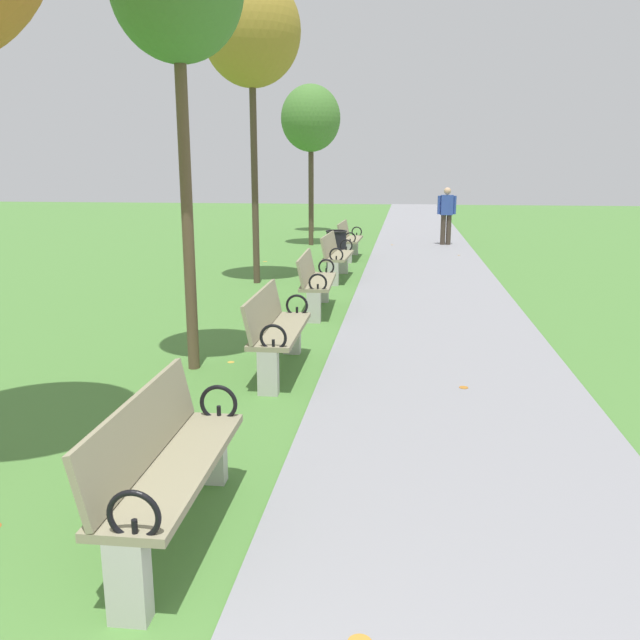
{
  "coord_description": "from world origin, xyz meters",
  "views": [
    {
      "loc": [
        0.85,
        -0.46,
        2.2
      ],
      "look_at": [
        -0.05,
        6.51,
        0.55
      ],
      "focal_mm": 36.65,
      "sensor_mm": 36.0,
      "label": 1
    }
  ],
  "objects_px": {
    "tree_5": "(312,117)",
    "tree_3": "(251,32)",
    "park_bench_3": "(276,329)",
    "park_bench_4": "(315,281)",
    "pedestrian_walking": "(447,213)",
    "park_bench_6": "(349,239)",
    "tree_4": "(311,119)",
    "trash_bin": "(336,249)",
    "park_bench_2": "(167,464)",
    "park_bench_5": "(336,255)"
  },
  "relations": [
    {
      "from": "tree_5",
      "to": "tree_3",
      "type": "bearing_deg",
      "value": -87.9
    },
    {
      "from": "park_bench_3",
      "to": "park_bench_4",
      "type": "bearing_deg",
      "value": 90.0
    },
    {
      "from": "park_bench_4",
      "to": "pedestrian_walking",
      "type": "height_order",
      "value": "pedestrian_walking"
    },
    {
      "from": "park_bench_4",
      "to": "tree_5",
      "type": "bearing_deg",
      "value": 98.3
    },
    {
      "from": "park_bench_4",
      "to": "tree_3",
      "type": "relative_size",
      "value": 0.29
    },
    {
      "from": "park_bench_6",
      "to": "tree_5",
      "type": "xyz_separation_m",
      "value": [
        -1.86,
        6.64,
        3.35
      ]
    },
    {
      "from": "pedestrian_walking",
      "to": "tree_5",
      "type": "bearing_deg",
      "value": 141.76
    },
    {
      "from": "tree_5",
      "to": "pedestrian_walking",
      "type": "height_order",
      "value": "tree_5"
    },
    {
      "from": "tree_4",
      "to": "trash_bin",
      "type": "bearing_deg",
      "value": -74.62
    },
    {
      "from": "park_bench_4",
      "to": "tree_3",
      "type": "height_order",
      "value": "tree_3"
    },
    {
      "from": "park_bench_2",
      "to": "trash_bin",
      "type": "distance_m",
      "value": 10.99
    },
    {
      "from": "park_bench_5",
      "to": "tree_5",
      "type": "xyz_separation_m",
      "value": [
        -1.86,
        9.68,
        3.35
      ]
    },
    {
      "from": "park_bench_2",
      "to": "tree_5",
      "type": "distance_m",
      "value": 19.57
    },
    {
      "from": "park_bench_3",
      "to": "tree_4",
      "type": "distance_m",
      "value": 12.42
    },
    {
      "from": "park_bench_2",
      "to": "pedestrian_walking",
      "type": "xyz_separation_m",
      "value": [
        2.52,
        15.74,
        0.44
      ]
    },
    {
      "from": "pedestrian_walking",
      "to": "park_bench_2",
      "type": "bearing_deg",
      "value": -99.09
    },
    {
      "from": "park_bench_3",
      "to": "park_bench_5",
      "type": "relative_size",
      "value": 0.99
    },
    {
      "from": "park_bench_4",
      "to": "pedestrian_walking",
      "type": "xyz_separation_m",
      "value": [
        2.52,
        9.29,
        0.44
      ]
    },
    {
      "from": "park_bench_2",
      "to": "tree_5",
      "type": "xyz_separation_m",
      "value": [
        -1.86,
        19.19,
        3.35
      ]
    },
    {
      "from": "tree_5",
      "to": "park_bench_5",
      "type": "bearing_deg",
      "value": -79.13
    },
    {
      "from": "tree_4",
      "to": "pedestrian_walking",
      "type": "distance_m",
      "value": 4.66
    },
    {
      "from": "tree_5",
      "to": "trash_bin",
      "type": "height_order",
      "value": "tree_5"
    },
    {
      "from": "trash_bin",
      "to": "park_bench_2",
      "type": "bearing_deg",
      "value": -89.23
    },
    {
      "from": "park_bench_6",
      "to": "pedestrian_walking",
      "type": "bearing_deg",
      "value": 51.74
    },
    {
      "from": "park_bench_6",
      "to": "tree_4",
      "type": "relative_size",
      "value": 0.36
    },
    {
      "from": "tree_5",
      "to": "pedestrian_walking",
      "type": "bearing_deg",
      "value": -38.24
    },
    {
      "from": "park_bench_4",
      "to": "trash_bin",
      "type": "bearing_deg",
      "value": 91.86
    },
    {
      "from": "park_bench_2",
      "to": "tree_5",
      "type": "height_order",
      "value": "tree_5"
    },
    {
      "from": "park_bench_5",
      "to": "tree_4",
      "type": "bearing_deg",
      "value": 102.96
    },
    {
      "from": "tree_3",
      "to": "park_bench_6",
      "type": "bearing_deg",
      "value": 68.03
    },
    {
      "from": "tree_4",
      "to": "tree_5",
      "type": "xyz_separation_m",
      "value": [
        -0.52,
        3.87,
        0.33
      ]
    },
    {
      "from": "park_bench_3",
      "to": "tree_3",
      "type": "xyz_separation_m",
      "value": [
        -1.48,
        5.53,
        4.07
      ]
    },
    {
      "from": "trash_bin",
      "to": "tree_5",
      "type": "bearing_deg",
      "value": 101.79
    },
    {
      "from": "park_bench_3",
      "to": "park_bench_6",
      "type": "relative_size",
      "value": 1.0
    },
    {
      "from": "tree_4",
      "to": "trash_bin",
      "type": "xyz_separation_m",
      "value": [
        1.19,
        -4.33,
        -3.08
      ]
    },
    {
      "from": "park_bench_5",
      "to": "tree_5",
      "type": "height_order",
      "value": "tree_5"
    },
    {
      "from": "park_bench_5",
      "to": "tree_3",
      "type": "height_order",
      "value": "tree_3"
    },
    {
      "from": "park_bench_2",
      "to": "trash_bin",
      "type": "bearing_deg",
      "value": 90.77
    },
    {
      "from": "pedestrian_walking",
      "to": "park_bench_3",
      "type": "bearing_deg",
      "value": -101.48
    },
    {
      "from": "tree_4",
      "to": "tree_5",
      "type": "relative_size",
      "value": 0.96
    },
    {
      "from": "tree_5",
      "to": "tree_4",
      "type": "bearing_deg",
      "value": -82.32
    },
    {
      "from": "park_bench_5",
      "to": "park_bench_6",
      "type": "bearing_deg",
      "value": 90.0
    },
    {
      "from": "park_bench_6",
      "to": "pedestrian_walking",
      "type": "distance_m",
      "value": 4.09
    },
    {
      "from": "park_bench_3",
      "to": "park_bench_4",
      "type": "relative_size",
      "value": 0.99
    },
    {
      "from": "park_bench_3",
      "to": "park_bench_6",
      "type": "distance_m",
      "value": 9.2
    },
    {
      "from": "trash_bin",
      "to": "park_bench_5",
      "type": "bearing_deg",
      "value": -84.33
    },
    {
      "from": "park_bench_2",
      "to": "park_bench_4",
      "type": "bearing_deg",
      "value": 90.0
    },
    {
      "from": "tree_4",
      "to": "park_bench_2",
      "type": "bearing_deg",
      "value": -85.01
    },
    {
      "from": "tree_5",
      "to": "park_bench_6",
      "type": "bearing_deg",
      "value": -74.36
    },
    {
      "from": "park_bench_4",
      "to": "tree_5",
      "type": "distance_m",
      "value": 13.31
    }
  ]
}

